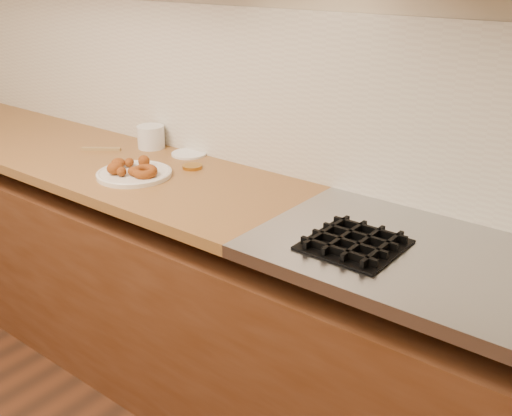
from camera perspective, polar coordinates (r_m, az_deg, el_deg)
The scene contains 13 objects.
wall_back at distance 2.36m, azimuth -2.72°, elevation 15.13°, with size 4.00×0.02×2.70m, color tan.
base_cabinet at distance 2.47m, azimuth -7.05°, elevation -8.54°, with size 3.60×0.60×0.77m, color #59321E.
butcher_block at distance 2.74m, azimuth -17.31°, elevation 5.09°, with size 2.30×0.62×0.04m, color brown.
stovetop at distance 1.70m, azimuth 20.99°, elevation -6.26°, with size 1.30×0.62×0.04m, color #9EA0A5.
backsplash at distance 2.38m, azimuth -2.85°, elevation 11.51°, with size 3.60×0.02×0.60m, color beige.
burner_grates at distance 1.62m, azimuth 19.41°, elevation -6.19°, with size 0.91×0.26×0.03m.
donut_plate at distance 2.31m, azimuth -11.52°, elevation 3.20°, with size 0.28×0.28×0.02m, color silver.
ring_donut at distance 2.25m, azimuth -10.57°, elevation 3.44°, with size 0.10×0.10×0.03m, color brown.
fried_dough_chunks at distance 2.31m, azimuth -12.34°, elevation 3.92°, with size 0.19×0.19×0.05m.
plastic_tub at distance 2.64m, azimuth -9.97°, elevation 6.69°, with size 0.12×0.12×0.10m, color silver.
tub_lid at distance 2.53m, azimuth -6.39°, elevation 5.16°, with size 0.15×0.15×0.01m, color white.
brass_jar_lid at distance 2.36m, azimuth -6.09°, elevation 3.93°, with size 0.08×0.08×0.01m, color #AD7726.
wooden_utensil at distance 2.65m, azimuth -14.53°, elevation 5.46°, with size 0.17×0.02×0.01m, color olive.
Camera 1 is at (1.53, 0.23, 1.66)m, focal length 42.00 mm.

